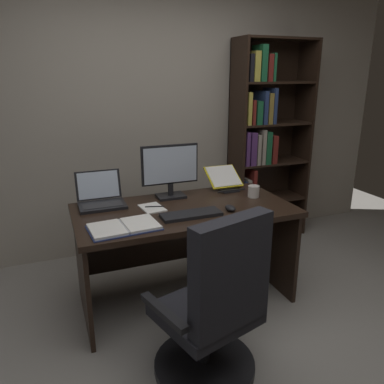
{
  "coord_description": "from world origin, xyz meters",
  "views": [
    {
      "loc": [
        -1.0,
        -1.64,
        1.69
      ],
      "look_at": [
        -0.07,
        0.74,
        0.88
      ],
      "focal_mm": 35.33,
      "sensor_mm": 36.0,
      "label": 1
    }
  ],
  "objects": [
    {
      "name": "open_binder",
      "position": [
        -0.6,
        0.57,
        0.76
      ],
      "size": [
        0.46,
        0.31,
        0.02
      ],
      "rotation": [
        0.0,
        0.0,
        0.08
      ],
      "color": "navy",
      "rests_on": "desk"
    },
    {
      "name": "computer_mouse",
      "position": [
        0.18,
        0.62,
        0.77
      ],
      "size": [
        0.06,
        0.1,
        0.04
      ],
      "primitive_type": "ellipsoid",
      "color": "black",
      "rests_on": "desk"
    },
    {
      "name": "bookshelf",
      "position": [
        1.06,
        1.65,
        1.0
      ],
      "size": [
        0.81,
        0.34,
        2.01
      ],
      "color": "black",
      "rests_on": "ground"
    },
    {
      "name": "ground_plane",
      "position": [
        0.0,
        0.0,
        0.0
      ],
      "size": [
        6.7,
        6.7,
        0.0
      ],
      "primitive_type": "plane",
      "color": "gray"
    },
    {
      "name": "keyboard",
      "position": [
        -0.12,
        0.62,
        0.76
      ],
      "size": [
        0.42,
        0.15,
        0.02
      ],
      "primitive_type": "cube",
      "color": "black",
      "rests_on": "desk"
    },
    {
      "name": "office_chair",
      "position": [
        -0.23,
        -0.03,
        0.43
      ],
      "size": [
        0.69,
        0.61,
        1.02
      ],
      "rotation": [
        0.0,
        0.0,
        0.28
      ],
      "color": "black",
      "rests_on": "ground"
    },
    {
      "name": "laptop",
      "position": [
        -0.66,
        1.08,
        0.8
      ],
      "size": [
        0.33,
        0.3,
        0.24
      ],
      "color": "black",
      "rests_on": "desk"
    },
    {
      "name": "desk",
      "position": [
        -0.11,
        0.87,
        0.55
      ],
      "size": [
        1.58,
        0.81,
        0.75
      ],
      "color": "black",
      "rests_on": "ground"
    },
    {
      "name": "wall_back",
      "position": [
        0.0,
        1.9,
        1.41
      ],
      "size": [
        5.07,
        0.12,
        2.82
      ],
      "primitive_type": "cube",
      "color": "#A89E8E",
      "rests_on": "ground"
    },
    {
      "name": "coffee_mug",
      "position": [
        0.49,
        0.84,
        0.8
      ],
      "size": [
        0.09,
        0.09,
        0.09
      ],
      "primitive_type": "cylinder",
      "color": "silver",
      "rests_on": "desk"
    },
    {
      "name": "pen",
      "position": [
        -0.31,
        0.87,
        0.76
      ],
      "size": [
        0.14,
        0.05,
        0.01
      ],
      "primitive_type": "cylinder",
      "rotation": [
        0.0,
        1.57,
        -0.28
      ],
      "color": "black",
      "rests_on": "notepad"
    },
    {
      "name": "reading_stand_with_book",
      "position": [
        0.38,
        1.14,
        0.83
      ],
      "size": [
        0.28,
        0.29,
        0.17
      ],
      "color": "black",
      "rests_on": "desk"
    },
    {
      "name": "monitor",
      "position": [
        -0.12,
        1.07,
        0.96
      ],
      "size": [
        0.46,
        0.16,
        0.42
      ],
      "color": "black",
      "rests_on": "desk"
    },
    {
      "name": "notepad",
      "position": [
        -0.33,
        0.87,
        0.76
      ],
      "size": [
        0.17,
        0.23,
        0.01
      ],
      "primitive_type": "cube",
      "rotation": [
        0.0,
        0.0,
        0.12
      ],
      "color": "white",
      "rests_on": "desk"
    }
  ]
}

